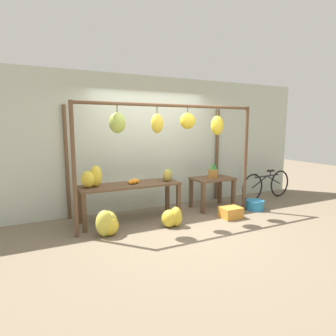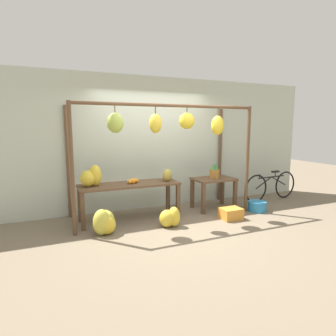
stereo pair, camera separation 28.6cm
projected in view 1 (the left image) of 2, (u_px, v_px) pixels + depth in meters
ground_plane at (179, 226)px, 5.00m from camera, size 20.00×20.00×0.00m
shop_wall_back at (149, 143)px, 6.02m from camera, size 8.00×0.08×2.80m
stall_awning at (168, 134)px, 5.15m from camera, size 3.48×1.17×2.16m
display_table_main at (130, 189)px, 5.23m from camera, size 1.87×0.60×0.70m
display_table_side at (212, 184)px, 6.04m from camera, size 0.87×0.59×0.67m
banana_pile_on_table at (92, 178)px, 4.92m from camera, size 0.42×0.32×0.38m
orange_pile at (134, 181)px, 5.24m from camera, size 0.23×0.20×0.10m
pineapple_cluster at (213, 172)px, 6.01m from camera, size 0.31×0.34×0.32m
banana_pile_ground_left at (108, 224)px, 4.55m from camera, size 0.42×0.35×0.43m
banana_pile_ground_right at (172, 218)px, 4.95m from camera, size 0.41×0.31×0.36m
fruit_crate_white at (231, 212)px, 5.45m from camera, size 0.39×0.32×0.21m
blue_bucket at (255, 205)px, 5.98m from camera, size 0.38×0.38×0.21m
parked_bicycle at (267, 185)px, 6.84m from camera, size 1.64×0.20×0.71m
papaya_pile at (167, 175)px, 5.48m from camera, size 0.26×0.27×0.24m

